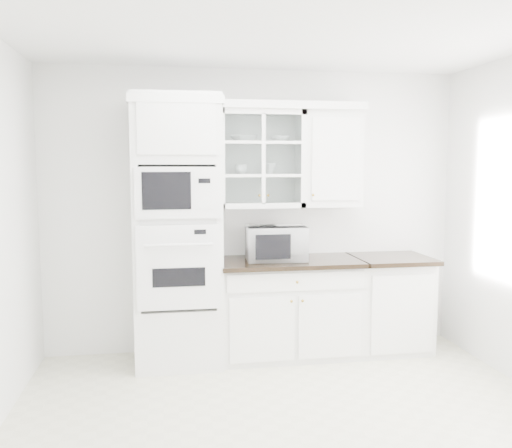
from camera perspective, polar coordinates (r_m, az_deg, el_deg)
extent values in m
cube|color=beige|center=(3.95, 4.18, -20.70)|extent=(4.00, 3.50, 0.01)
cube|color=white|center=(5.25, -0.15, 1.36)|extent=(4.00, 0.02, 2.70)
cube|color=white|center=(3.64, 4.54, 20.46)|extent=(4.00, 3.50, 0.02)
cube|color=white|center=(4.89, -8.26, -0.83)|extent=(0.76, 0.65, 2.40)
cube|color=white|center=(4.60, -8.13, -4.56)|extent=(0.70, 0.03, 0.72)
cube|color=black|center=(4.59, -8.11, -5.58)|extent=(0.44, 0.01, 0.16)
cube|color=white|center=(4.52, -8.25, 3.25)|extent=(0.70, 0.03, 0.43)
cube|color=black|center=(4.50, -9.40, 3.47)|extent=(0.40, 0.01, 0.31)
cube|color=white|center=(5.18, 3.47, -8.94)|extent=(1.30, 0.60, 0.88)
cube|color=black|center=(5.05, 3.59, -4.00)|extent=(1.32, 0.67, 0.04)
cube|color=white|center=(5.49, 13.82, -8.26)|extent=(0.70, 0.60, 0.88)
cube|color=black|center=(5.36, 14.09, -3.58)|extent=(0.72, 0.67, 0.04)
cube|color=white|center=(5.09, 0.47, 6.84)|extent=(0.80, 0.33, 0.90)
cube|color=white|center=(5.09, 0.46, 5.16)|extent=(0.74, 0.29, 0.02)
cube|color=white|center=(5.09, 0.47, 8.53)|extent=(0.74, 0.29, 0.02)
cube|color=white|center=(5.24, 7.80, 6.77)|extent=(0.55, 0.33, 0.90)
cube|color=white|center=(5.07, -0.68, 12.34)|extent=(2.14, 0.38, 0.07)
imported|color=white|center=(5.02, 2.10, -1.98)|extent=(0.57, 0.48, 0.32)
imported|color=white|center=(5.05, -1.31, 9.00)|extent=(0.30, 0.30, 0.06)
imported|color=white|center=(5.15, 2.57, 8.93)|extent=(0.18, 0.18, 0.06)
imported|color=white|center=(5.04, -1.60, 5.78)|extent=(0.15, 0.15, 0.09)
imported|color=white|center=(5.09, 1.47, 5.86)|extent=(0.14, 0.14, 0.10)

